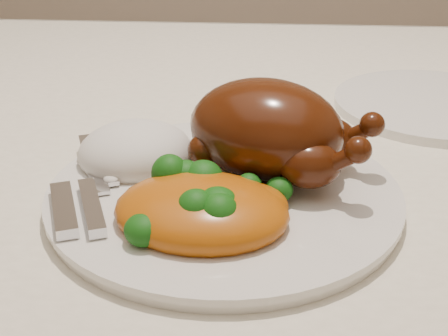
# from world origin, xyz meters

# --- Properties ---
(dining_table) EXTENTS (1.60, 0.90, 0.76)m
(dining_table) POSITION_xyz_m (0.00, 0.00, 0.67)
(dining_table) COLOR brown
(dining_table) RESTS_ON floor
(tablecloth) EXTENTS (1.73, 1.03, 0.18)m
(tablecloth) POSITION_xyz_m (0.00, 0.00, 0.74)
(tablecloth) COLOR white
(tablecloth) RESTS_ON dining_table
(dinner_plate) EXTENTS (0.36, 0.36, 0.01)m
(dinner_plate) POSITION_xyz_m (0.09, -0.13, 0.77)
(dinner_plate) COLOR silver
(dinner_plate) RESTS_ON tablecloth
(side_plate) EXTENTS (0.26, 0.26, 0.01)m
(side_plate) POSITION_xyz_m (0.32, 0.11, 0.77)
(side_plate) COLOR silver
(side_plate) RESTS_ON tablecloth
(roast_chicken) EXTENTS (0.18, 0.14, 0.09)m
(roast_chicken) POSITION_xyz_m (0.13, -0.10, 0.82)
(roast_chicken) COLOR #481A07
(roast_chicken) RESTS_ON dinner_plate
(rice_mound) EXTENTS (0.13, 0.12, 0.06)m
(rice_mound) POSITION_xyz_m (0.00, -0.09, 0.79)
(rice_mound) COLOR white
(rice_mound) RESTS_ON dinner_plate
(mac_and_cheese) EXTENTS (0.15, 0.12, 0.05)m
(mac_and_cheese) POSITION_xyz_m (0.08, -0.19, 0.79)
(mac_and_cheese) COLOR #C1520C
(mac_and_cheese) RESTS_ON dinner_plate
(cutlery) EXTENTS (0.07, 0.19, 0.01)m
(cutlery) POSITION_xyz_m (-0.02, -0.16, 0.79)
(cutlery) COLOR silver
(cutlery) RESTS_ON dinner_plate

